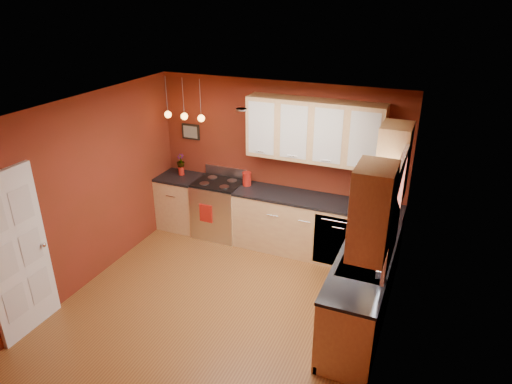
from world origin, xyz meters
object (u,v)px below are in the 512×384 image
at_px(red_canister, 247,179).
at_px(soap_pump, 380,272).
at_px(sink, 362,266).
at_px(coffee_maker, 366,200).
at_px(gas_range, 219,208).

xyz_separation_m(red_canister, soap_pump, (2.37, -1.83, -0.02)).
xyz_separation_m(sink, red_canister, (-2.15, 1.59, 0.14)).
relative_size(sink, soap_pump, 3.68).
bearing_deg(coffee_maker, sink, -82.60).
distance_m(coffee_maker, soap_pump, 1.81).
distance_m(gas_range, red_canister, 0.74).
height_order(sink, red_canister, sink).
bearing_deg(soap_pump, sink, 131.85).
height_order(sink, soap_pump, sink).
bearing_deg(red_canister, sink, -36.41).
bearing_deg(gas_range, coffee_maker, -0.05).
height_order(coffee_maker, soap_pump, coffee_maker).
bearing_deg(soap_pump, gas_range, 148.42).
bearing_deg(red_canister, soap_pump, -37.70).
bearing_deg(red_canister, coffee_maker, -2.67).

